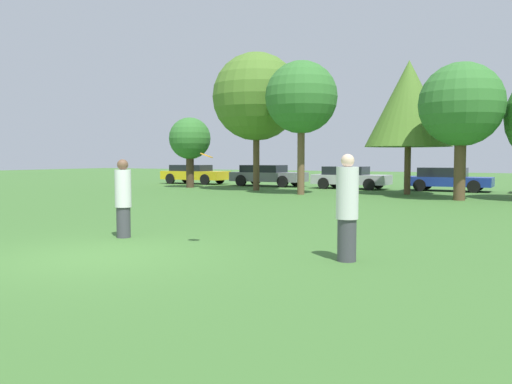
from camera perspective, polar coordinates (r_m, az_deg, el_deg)
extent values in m
plane|color=#3D6B2D|center=(10.02, -16.47, -6.57)|extent=(120.00, 120.00, 0.00)
cylinder|color=#3F3F47|center=(12.16, -13.86, -3.14)|extent=(0.30, 0.30, 0.67)
cylinder|color=silver|center=(12.10, -13.91, 0.37)|extent=(0.36, 0.36, 0.82)
sphere|color=brown|center=(12.08, -13.95, 2.82)|extent=(0.24, 0.24, 0.24)
cylinder|color=#3F3F47|center=(9.25, 9.60, -5.05)|extent=(0.32, 0.32, 0.72)
cylinder|color=silver|center=(9.17, 9.65, -0.10)|extent=(0.37, 0.37, 0.88)
sphere|color=beige|center=(9.15, 9.69, 3.29)|extent=(0.23, 0.23, 0.23)
cylinder|color=orange|center=(10.48, -5.26, 3.88)|extent=(0.26, 0.26, 0.14)
cylinder|color=#473323|center=(31.82, -7.00, 2.47)|extent=(0.46, 0.46, 2.21)
sphere|color=#33702D|center=(31.83, -7.03, 5.66)|extent=(2.44, 2.44, 2.44)
cylinder|color=brown|center=(28.77, 0.03, 3.86)|extent=(0.34, 0.34, 3.70)
sphere|color=#4C7528|center=(28.95, 0.03, 10.07)|extent=(4.65, 4.65, 4.65)
cylinder|color=brown|center=(25.59, 4.79, 3.82)|extent=(0.34, 0.34, 3.66)
sphere|color=#33702D|center=(25.75, 4.82, 9.98)|extent=(3.41, 3.41, 3.41)
cylinder|color=brown|center=(26.66, 15.75, 2.20)|extent=(0.30, 0.30, 2.27)
cone|color=#4C7528|center=(26.77, 15.87, 9.00)|extent=(4.07, 4.07, 4.07)
cylinder|color=brown|center=(23.58, 20.79, 2.79)|extent=(0.47, 0.47, 2.98)
sphere|color=#33702D|center=(23.68, 20.92, 8.67)|extent=(3.41, 3.41, 3.41)
cube|color=gold|center=(36.30, -6.47, 1.78)|extent=(4.54, 1.82, 0.56)
cube|color=black|center=(36.48, -6.91, 2.55)|extent=(2.50, 1.58, 0.41)
cylinder|color=black|center=(36.26, -3.86, 1.43)|extent=(0.69, 0.18, 0.69)
cylinder|color=black|center=(34.79, -5.42, 1.32)|extent=(0.69, 0.18, 0.69)
cylinder|color=black|center=(37.84, -7.43, 1.50)|extent=(0.69, 0.18, 0.69)
cylinder|color=black|center=(36.43, -9.07, 1.40)|extent=(0.69, 0.18, 0.69)
cube|color=slate|center=(33.20, 1.34, 1.63)|extent=(4.62, 1.91, 0.56)
cube|color=black|center=(33.35, 0.81, 2.50)|extent=(2.55, 1.67, 0.44)
cylinder|color=black|center=(33.42, 4.24, 1.24)|extent=(0.70, 0.22, 0.70)
cylinder|color=black|center=(31.74, 2.85, 1.12)|extent=(0.70, 0.22, 0.70)
cylinder|color=black|center=(34.70, -0.05, 1.34)|extent=(0.70, 0.22, 0.70)
cylinder|color=black|center=(33.09, -1.60, 1.22)|extent=(0.70, 0.22, 0.70)
cube|color=#B2B2B7|center=(30.75, 10.05, 1.33)|extent=(4.24, 1.85, 0.53)
cube|color=black|center=(30.83, 9.50, 2.26)|extent=(2.34, 1.61, 0.46)
cylinder|color=black|center=(31.22, 12.85, 0.93)|extent=(0.64, 0.20, 0.64)
cylinder|color=black|center=(29.50, 11.89, 0.79)|extent=(0.64, 0.20, 0.64)
cylinder|color=black|center=(32.04, 8.35, 1.05)|extent=(0.64, 0.20, 0.64)
cylinder|color=black|center=(30.36, 7.17, 0.92)|extent=(0.64, 0.20, 0.64)
cube|color=#1E389E|center=(29.94, 19.76, 1.06)|extent=(4.29, 1.82, 0.48)
cube|color=black|center=(29.98, 19.18, 2.00)|extent=(2.36, 1.58, 0.49)
cylinder|color=black|center=(30.65, 22.46, 0.70)|extent=(0.64, 0.18, 0.63)
cylinder|color=black|center=(28.90, 22.07, 0.54)|extent=(0.64, 0.18, 0.63)
cylinder|color=black|center=(31.05, 17.60, 0.84)|extent=(0.64, 0.18, 0.63)
cylinder|color=black|center=(29.32, 16.93, 0.69)|extent=(0.64, 0.18, 0.63)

